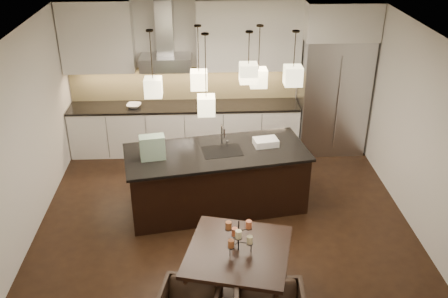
{
  "coord_description": "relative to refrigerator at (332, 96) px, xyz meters",
  "views": [
    {
      "loc": [
        -0.3,
        -6.1,
        4.41
      ],
      "look_at": [
        0.0,
        0.2,
        1.15
      ],
      "focal_mm": 40.0,
      "sensor_mm": 36.0,
      "label": 1
    }
  ],
  "objects": [
    {
      "name": "candle_d",
      "position": [
        -1.89,
        -3.82,
        -0.06
      ],
      "size": [
        0.09,
        0.09,
        0.09
      ],
      "primitive_type": "cylinder",
      "rotation": [
        0.0,
        0.0,
        -0.25
      ],
      "color": "#D06640",
      "rests_on": "candelabra"
    },
    {
      "name": "faucet",
      "position": [
        -2.11,
        -1.77,
        0.09
      ],
      "size": [
        0.15,
        0.27,
        0.4
      ],
      "primitive_type": null,
      "rotation": [
        0.0,
        0.0,
        0.17
      ],
      "color": "silver",
      "rests_on": "island_top"
    },
    {
      "name": "hood_canopy",
      "position": [
        -3.03,
        0.1,
        0.65
      ],
      "size": [
        0.9,
        0.52,
        0.24
      ],
      "primitive_type": "cube",
      "color": "#B7B7BA",
      "rests_on": "wall_back"
    },
    {
      "name": "pendant_b",
      "position": [
        -2.44,
        -1.68,
        0.94
      ],
      "size": [
        0.24,
        0.24,
        0.26
      ],
      "primitive_type": "cube",
      "color": "beige",
      "rests_on": "ceiling"
    },
    {
      "name": "upper_cab_right",
      "position": [
        -1.55,
        0.19,
        1.1
      ],
      "size": [
        1.85,
        0.35,
        1.25
      ],
      "primitive_type": "cube",
      "color": "silver",
      "rests_on": "wall_back"
    },
    {
      "name": "wall_front",
      "position": [
        -2.1,
        -5.14,
        0.32
      ],
      "size": [
        5.5,
        0.02,
        2.8
      ],
      "primitive_type": "cube",
      "color": "silver",
      "rests_on": "ground"
    },
    {
      "name": "pendant_e",
      "position": [
        -1.15,
        -2.04,
        1.11
      ],
      "size": [
        0.24,
        0.24,
        0.26
      ],
      "primitive_type": "cube",
      "color": "beige",
      "rests_on": "ceiling"
    },
    {
      "name": "island_body",
      "position": [
        -2.2,
        -1.89,
        -0.61
      ],
      "size": [
        2.77,
        1.49,
        0.93
      ],
      "primitive_type": "cube",
      "rotation": [
        0.0,
        0.0,
        0.17
      ],
      "color": "black",
      "rests_on": "floor"
    },
    {
      "name": "wall_back",
      "position": [
        -2.1,
        0.38,
        0.32
      ],
      "size": [
        5.5,
        0.02,
        2.8
      ],
      "primitive_type": "cube",
      "color": "silver",
      "rests_on": "ground"
    },
    {
      "name": "backsplash",
      "position": [
        -2.73,
        0.35,
        0.16
      ],
      "size": [
        4.21,
        0.02,
        0.63
      ],
      "primitive_type": "cube",
      "color": "#D6C483",
      "rests_on": "countertop"
    },
    {
      "name": "hood_chimney",
      "position": [
        -3.03,
        0.21,
        1.24
      ],
      "size": [
        0.3,
        0.28,
        0.96
      ],
      "primitive_type": "cube",
      "color": "#B7B7BA",
      "rests_on": "hood_canopy"
    },
    {
      "name": "wall_right",
      "position": [
        0.66,
        -2.38,
        0.32
      ],
      "size": [
        0.02,
        5.5,
        2.8
      ],
      "primitive_type": "cube",
      "color": "silver",
      "rests_on": "ground"
    },
    {
      "name": "pendant_a",
      "position": [
        -3.07,
        -1.91,
        0.93
      ],
      "size": [
        0.24,
        0.24,
        0.26
      ],
      "primitive_type": "cube",
      "color": "beige",
      "rests_on": "ceiling"
    },
    {
      "name": "candle_b",
      "position": [
        -2.05,
        -3.75,
        -0.21
      ],
      "size": [
        0.09,
        0.09,
        0.09
      ],
      "primitive_type": "cylinder",
      "rotation": [
        0.0,
        0.0,
        -0.25
      ],
      "color": "#D06640",
      "rests_on": "candelabra"
    },
    {
      "name": "candelabra",
      "position": [
        -2.01,
        -3.88,
        -0.17
      ],
      "size": [
        0.41,
        0.41,
        0.41
      ],
      "primitive_type": null,
      "rotation": [
        0.0,
        0.0,
        -0.25
      ],
      "color": "black",
      "rests_on": "dining_table"
    },
    {
      "name": "candle_c",
      "position": [
        -2.1,
        -3.97,
        -0.21
      ],
      "size": [
        0.09,
        0.09,
        0.09
      ],
      "primitive_type": "cylinder",
      "rotation": [
        0.0,
        0.0,
        -0.25
      ],
      "color": "#A05930",
      "rests_on": "candelabra"
    },
    {
      "name": "pendant_d",
      "position": [
        -1.59,
        -1.72,
        0.97
      ],
      "size": [
        0.24,
        0.24,
        0.26
      ],
      "primitive_type": "cube",
      "color": "beige",
      "rests_on": "ceiling"
    },
    {
      "name": "refrigerator",
      "position": [
        0.0,
        0.0,
        0.0
      ],
      "size": [
        1.2,
        0.72,
        2.15
      ],
      "primitive_type": "cube",
      "color": "#B7B7BA",
      "rests_on": "floor"
    },
    {
      "name": "island_top",
      "position": [
        -2.2,
        -1.89,
        -0.13
      ],
      "size": [
        2.87,
        1.59,
        0.04
      ],
      "primitive_type": "cube",
      "rotation": [
        0.0,
        0.0,
        0.17
      ],
      "color": "black",
      "rests_on": "island_body"
    },
    {
      "name": "candle_a",
      "position": [
        -1.89,
        -3.91,
        -0.21
      ],
      "size": [
        0.09,
        0.09,
        0.09
      ],
      "primitive_type": "cylinder",
      "rotation": [
        0.0,
        0.0,
        -0.25
      ],
      "color": "beige",
      "rests_on": "candelabra"
    },
    {
      "name": "lower_cabinets",
      "position": [
        -2.73,
        0.05,
        -0.64
      ],
      "size": [
        4.21,
        0.62,
        0.88
      ],
      "primitive_type": "cube",
      "color": "silver",
      "rests_on": "floor"
    },
    {
      "name": "pendant_f",
      "position": [
        -2.34,
        -2.12,
        0.73
      ],
      "size": [
        0.24,
        0.24,
        0.26
      ],
      "primitive_type": "cube",
      "color": "beige",
      "rests_on": "ceiling"
    },
    {
      "name": "candle_e",
      "position": [
        -2.13,
        -3.83,
        -0.06
      ],
      "size": [
        0.09,
        0.09,
        0.09
      ],
      "primitive_type": "cylinder",
      "rotation": [
        0.0,
        0.0,
        -0.25
      ],
      "color": "#A05930",
      "rests_on": "candelabra"
    },
    {
      "name": "wall_left",
      "position": [
        -4.86,
        -2.38,
        0.32
      ],
      "size": [
        0.02,
        5.5,
        2.8
      ],
      "primitive_type": "cube",
      "color": "silver",
      "rests_on": "ground"
    },
    {
      "name": "fruit_bowl",
      "position": [
        -3.64,
        0.0,
        -0.12
      ],
      "size": [
        0.29,
        0.29,
        0.06
      ],
      "primitive_type": "imported",
      "rotation": [
        0.0,
        0.0,
        -0.12
      ],
      "color": "silver",
      "rests_on": "countertop"
    },
    {
      "name": "floor",
      "position": [
        -2.1,
        -2.38,
        -1.08
      ],
      "size": [
        5.5,
        5.5,
        0.02
      ],
      "primitive_type": "cube",
      "color": "black",
      "rests_on": "ground"
    },
    {
      "name": "candle_f",
      "position": [
        -2.02,
        -4.0,
        -0.06
      ],
      "size": [
        0.09,
        0.09,
        0.09
      ],
      "primitive_type": "cylinder",
      "rotation": [
        0.0,
        0.0,
        -0.25
      ],
      "color": "beige",
      "rests_on": "candelabra"
    },
    {
      "name": "pendant_c",
      "position": [
        -1.76,
        -2.04,
        1.16
      ],
      "size": [
        0.24,
        0.24,
        0.26
      ],
      "primitive_type": "cube",
      "color": "beige",
      "rests_on": "ceiling"
    },
    {
      "name": "countertop",
      "position": [
        -2.73,
        0.05,
        -0.17
      ],
      "size": [
        4.21,
        0.66,
        0.04
      ],
      "primitive_type": "cube",
      "color": "black",
      "rests_on": "lower_cabinets"
    },
    {
      "name": "fridge_panel",
      "position": [
        0.0,
        0.0,
        1.4
      ],
      "size": [
        1.26,
        0.72,
        0.65
      ],
      "primitive_type": "cube",
      "color": "silver",
      "rests_on": "refrigerator"
    },
    {
      "name": "dining_table",
      "position": [
        -2.01,
        -3.88,
        -0.72
      ],
      "size": [
        1.42,
        1.42,
        0.7
      ],
      "primitive_type": null,
      "rotation": [
        0.0,
        0.0,
        -0.25
      ],
      "color": "black",
      "rests_on": "floor"
    },
    {
      "name": "upper_cab_left",
      "position": [
        -4.2,
        0.19,
        1.1
      ],
      "size": [
        1.25,
        0.35,
        1.25
      ],
      "primitive_type": "cube",
      "color": "silver",
      "rests_on": "wall_back"
    },
    {
      "name": "food_container",
      "position": [
        -1.44,
        -1.73,
        -0.05
      ],
      "size": [
        0.4,
        0.31,
        0.11
      ],
      "primitive_type": "cube",
      "rotation": [
        0.0,
        0.0,
        0.17
      ],
      "color": "silver",
      "rests_on": "island_top"
    },
    {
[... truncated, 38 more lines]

